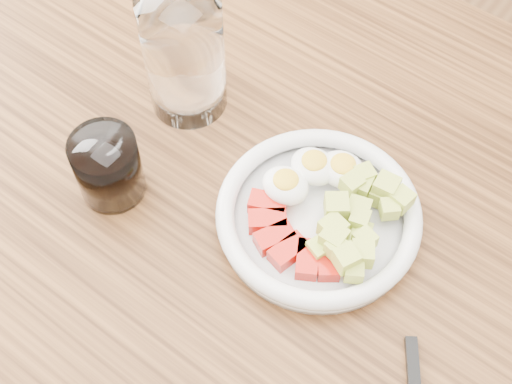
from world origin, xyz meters
The scene contains 4 objects.
dining_table centered at (0.00, 0.00, 0.67)m, with size 1.50×0.90×0.77m.
bowl centered at (0.06, 0.03, 0.79)m, with size 0.23×0.23×0.06m.
water_glass centered at (-0.17, 0.08, 0.85)m, with size 0.09×0.09×0.17m, color white.
coffee_glass centered at (-0.16, -0.07, 0.81)m, with size 0.08×0.08×0.09m.
Camera 1 is at (0.24, -0.32, 1.47)m, focal length 50.00 mm.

